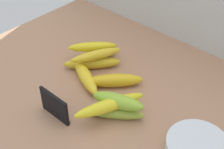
# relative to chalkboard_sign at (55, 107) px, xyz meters

# --- Properties ---
(counter_top) EXTENTS (1.10, 0.76, 0.03)m
(counter_top) POSITION_rel_chalkboard_sign_xyz_m (0.04, 0.20, -0.05)
(counter_top) COLOR #A7785A
(counter_top) RESTS_ON ground
(chalkboard_sign) EXTENTS (0.11, 0.02, 0.08)m
(chalkboard_sign) POSITION_rel_chalkboard_sign_xyz_m (0.00, 0.00, 0.00)
(chalkboard_sign) COLOR black
(chalkboard_sign) RESTS_ON counter_top
(fruit_bowl) EXTENTS (0.16, 0.16, 0.04)m
(fruit_bowl) POSITION_rel_chalkboard_sign_xyz_m (0.37, 0.16, -0.02)
(fruit_bowl) COLOR silver
(fruit_bowl) RESTS_ON counter_top
(banana_0) EXTENTS (0.16, 0.17, 0.04)m
(banana_0) POSITION_rel_chalkboard_sign_xyz_m (-0.08, 0.23, -0.02)
(banana_0) COLOR gold
(banana_0) RESTS_ON counter_top
(banana_1) EXTENTS (0.19, 0.12, 0.04)m
(banana_1) POSITION_rel_chalkboard_sign_xyz_m (-0.05, 0.17, -0.02)
(banana_1) COLOR yellow
(banana_1) RESTS_ON counter_top
(banana_2) EXTENTS (0.16, 0.16, 0.04)m
(banana_2) POSITION_rel_chalkboard_sign_xyz_m (0.04, 0.22, -0.02)
(banana_2) COLOR gold
(banana_2) RESTS_ON counter_top
(banana_3) EXTENTS (0.10, 0.16, 0.03)m
(banana_3) POSITION_rel_chalkboard_sign_xyz_m (-0.11, 0.28, -0.02)
(banana_3) COLOR yellow
(banana_3) RESTS_ON counter_top
(banana_4) EXTENTS (0.17, 0.13, 0.03)m
(banana_4) POSITION_rel_chalkboard_sign_xyz_m (0.12, 0.11, -0.02)
(banana_4) COLOR #94AE36
(banana_4) RESTS_ON counter_top
(banana_5) EXTENTS (0.12, 0.21, 0.04)m
(banana_5) POSITION_rel_chalkboard_sign_xyz_m (0.12, 0.10, 0.01)
(banana_5) COLOR yellow
(banana_5) RESTS_ON banana_4
(banana_6) EXTENTS (0.14, 0.15, 0.04)m
(banana_6) POSITION_rel_chalkboard_sign_xyz_m (-0.12, 0.27, 0.01)
(banana_6) COLOR yellow
(banana_6) RESTS_ON banana_3
(banana_7) EXTENTS (0.16, 0.10, 0.04)m
(banana_7) POSITION_rel_chalkboard_sign_xyz_m (0.13, 0.12, 0.02)
(banana_7) COLOR #90BD33
(banana_7) RESTS_ON banana_4
(banana_8) EXTENTS (0.11, 0.18, 0.03)m
(banana_8) POSITION_rel_chalkboard_sign_xyz_m (-0.07, 0.24, 0.02)
(banana_8) COLOR gold
(banana_8) RESTS_ON banana_0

